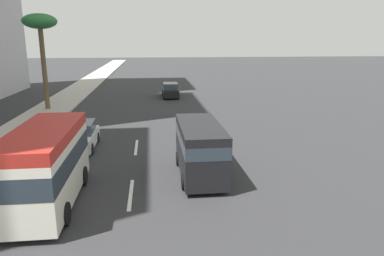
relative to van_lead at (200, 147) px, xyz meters
The scene contains 9 objects.
ground_plane 18.13m from the van_lead, 10.36° to the left, with size 198.00×198.00×0.00m, color #2D2D30.
sidewalk_right 21.22m from the van_lead, 32.90° to the left, with size 162.00×3.89×0.15m, color #B2ADA3.
lane_stripe_mid 4.02m from the van_lead, 120.03° to the left, with size 3.20×0.16×0.01m, color silver.
lane_stripe_far 6.20m from the van_lead, 32.62° to the left, with size 3.20×0.16×0.01m, color silver.
van_lead is the anchor object (origin of this frame).
minibus_second 6.89m from the van_lead, 110.28° to the left, with size 6.44×2.31×3.11m.
car_third 8.49m from the van_lead, 51.05° to the left, with size 4.05×1.81×1.58m.
car_fourth 24.52m from the van_lead, ahead, with size 4.45×1.82×1.63m.
palm_tree 22.52m from the van_lead, 33.20° to the left, with size 2.99×2.99×8.52m.
Camera 1 is at (-2.68, -0.96, 6.46)m, focal length 33.77 mm.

